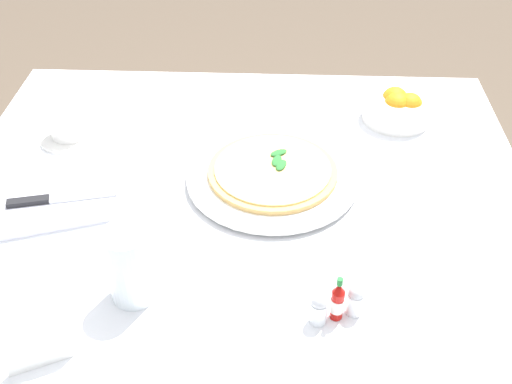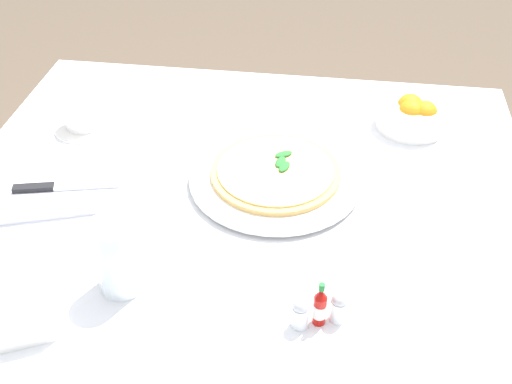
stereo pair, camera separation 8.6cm
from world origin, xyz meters
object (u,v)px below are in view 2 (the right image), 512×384
napkin_folded (61,192)px  salt_shaker (339,308)px  water_glass_right_edge (119,260)px  menu_card (20,335)px  coffee_cup_near_right (82,115)px  pizza (276,172)px  pepper_shaker (300,314)px  hot_sauce_bottle (320,307)px  pizza_plate (275,177)px  citrus_bowl (412,115)px  dinner_knife (61,187)px

napkin_folded → salt_shaker: bearing=-41.7°
water_glass_right_edge → menu_card: 0.18m
coffee_cup_near_right → menu_card: bearing=-78.3°
pizza → menu_card: menu_card is taller
pepper_shaker → water_glass_right_edge: bearing=171.8°
pepper_shaker → pizza: bearing=102.5°
hot_sauce_bottle → menu_card: 0.43m
napkin_folded → hot_sauce_bottle: (0.50, -0.23, 0.02)m
pizza → menu_card: bearing=-125.7°
pizza_plate → coffee_cup_near_right: size_ratio=2.57×
coffee_cup_near_right → citrus_bowl: bearing=8.5°
coffee_cup_near_right → menu_card: 0.59m
pizza → water_glass_right_edge: size_ratio=1.93×
pizza → salt_shaker: size_ratio=4.46×
water_glass_right_edge → napkin_folded: (-0.18, 0.20, -0.05)m
coffee_cup_near_right → water_glass_right_edge: size_ratio=1.00×
pizza → menu_card: (-0.32, -0.44, 0.01)m
coffee_cup_near_right → dinner_knife: size_ratio=0.67×
coffee_cup_near_right → dinner_knife: 0.24m
napkin_folded → pizza: bearing=-4.4°
napkin_folded → pizza_plate: bearing=-4.4°
water_glass_right_edge → citrus_bowl: 0.73m
citrus_bowl → water_glass_right_edge: bearing=-131.7°
pizza_plate → salt_shaker: size_ratio=5.94×
coffee_cup_near_right → menu_card: size_ratio=1.57×
coffee_cup_near_right → dinner_knife: coffee_cup_near_right is taller
dinner_knife → salt_shaker: (0.52, -0.22, 0.00)m
pizza_plate → water_glass_right_edge: water_glass_right_edge is taller
dinner_knife → pizza: bearing=1.0°
water_glass_right_edge → hot_sauce_bottle: (0.32, -0.03, -0.02)m
pizza → pepper_shaker: (0.08, -0.34, 0.00)m
napkin_folded → hot_sauce_bottle: size_ratio=3.01×
napkin_folded → hot_sauce_bottle: bearing=-43.8°
hot_sauce_bottle → menu_card: size_ratio=1.00×
dinner_knife → citrus_bowl: 0.75m
menu_card → dinner_knife: bearing=-103.0°
salt_shaker → water_glass_right_edge: bearing=176.4°
napkin_folded → dinner_knife: (0.00, 0.00, 0.01)m
water_glass_right_edge → menu_card: (-0.11, -0.14, -0.03)m
citrus_bowl → menu_card: citrus_bowl is taller
water_glass_right_edge → hot_sauce_bottle: size_ratio=1.56×
pepper_shaker → salt_shaker: bearing=19.7°
napkin_folded → salt_shaker: (0.53, -0.22, 0.02)m
pizza_plate → napkin_folded: (-0.39, -0.10, -0.00)m
pizza_plate → coffee_cup_near_right: (-0.44, 0.13, 0.02)m
dinner_knife → napkin_folded: bearing=-180.0°
dinner_knife → citrus_bowl: bearing=13.7°
citrus_bowl → menu_card: (-0.59, -0.68, 0.00)m
pizza_plate → hot_sauce_bottle: 0.35m
water_glass_right_edge → salt_shaker: bearing=-3.6°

